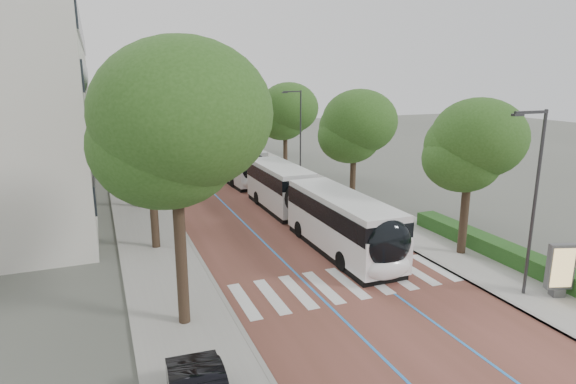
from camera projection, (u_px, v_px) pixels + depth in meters
ground at (354, 293)px, 21.45m from camera, size 160.00×160.00×0.00m
road at (189, 155)px, 57.53m from camera, size 11.00×140.00×0.02m
sidewalk_left at (123, 159)px, 54.82m from camera, size 4.00×140.00×0.12m
sidewalk_right at (249, 151)px, 60.21m from camera, size 4.00×140.00×0.12m
kerb_left at (140, 158)px, 55.50m from camera, size 0.20×140.00×0.14m
kerb_right at (234, 152)px, 59.53m from camera, size 0.20×140.00×0.14m
zebra_crossing at (347, 283)px, 22.41m from camera, size 10.55×3.60×0.01m
lane_line_left at (175, 156)px, 56.95m from camera, size 0.12×126.00×0.01m
lane_line_right at (202, 155)px, 58.10m from camera, size 0.12×126.00×0.01m
hedge at (510, 254)px, 24.59m from camera, size 1.20×14.00×0.80m
streetlight_near at (533, 190)px, 19.97m from camera, size 1.82×0.20×8.00m
streetlight_far at (299, 128)px, 42.52m from camera, size 1.82×0.20×8.00m
lamp_post_left at (181, 178)px, 25.49m from camera, size 0.14×0.14×8.00m
trees_left at (128, 103)px, 38.95m from camera, size 6.36×61.12×10.22m
trees_right at (306, 118)px, 43.56m from camera, size 5.95×46.95×8.14m
lead_bus at (312, 206)px, 29.42m from camera, size 2.56×18.40×3.20m
bus_queued_0 at (234, 162)px, 44.22m from camera, size 3.10×12.50×3.20m
bus_queued_1 at (207, 144)px, 55.48m from camera, size 3.17×12.51×3.20m
bus_queued_2 at (187, 132)px, 67.58m from camera, size 3.06×12.50×3.20m
bus_queued_3 at (172, 123)px, 79.80m from camera, size 2.98×12.48×3.20m
ad_panel at (560, 269)px, 20.59m from camera, size 1.18×0.65×2.37m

